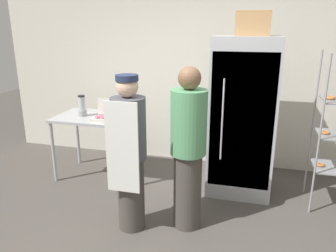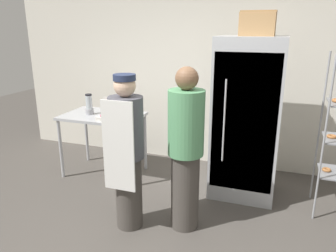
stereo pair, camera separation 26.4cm
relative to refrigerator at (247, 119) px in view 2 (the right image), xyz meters
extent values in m
plane|color=#4C4742|center=(-0.64, -1.45, -0.97)|extent=(14.00, 14.00, 0.00)
cube|color=silver|center=(-0.64, 0.89, 0.52)|extent=(6.40, 0.12, 2.98)
cube|color=#ADAFB5|center=(0.00, 0.01, 0.00)|extent=(0.77, 0.66, 1.93)
cube|color=#93959B|center=(0.00, -0.31, 0.02)|extent=(0.71, 0.02, 1.58)
cylinder|color=silver|center=(-0.21, -0.34, 0.05)|extent=(0.02, 0.02, 0.95)
cylinder|color=#93969B|center=(0.82, -0.36, -0.08)|extent=(0.02, 0.02, 1.78)
cylinder|color=#93969B|center=(0.82, 0.13, -0.08)|extent=(0.02, 0.02, 1.78)
torus|color=#AD6B38|center=(0.92, -0.11, -0.47)|extent=(0.10, 0.10, 0.03)
torus|color=#AD6B38|center=(0.92, -0.11, -0.07)|extent=(0.10, 0.10, 0.03)
cube|color=#ADAFB5|center=(-1.93, -0.07, -0.12)|extent=(1.07, 0.72, 0.04)
cylinder|color=#ADAFB5|center=(-2.43, -0.39, -0.55)|extent=(0.04, 0.04, 0.83)
cylinder|color=#ADAFB5|center=(-1.44, -0.39, -0.55)|extent=(0.04, 0.04, 0.83)
cylinder|color=#ADAFB5|center=(-2.43, 0.25, -0.55)|extent=(0.04, 0.04, 0.83)
cylinder|color=#ADAFB5|center=(-1.44, 0.25, -0.55)|extent=(0.04, 0.04, 0.83)
cube|color=silver|center=(-1.71, -0.26, -0.07)|extent=(0.30, 0.22, 0.05)
cube|color=silver|center=(-1.71, -0.15, 0.06)|extent=(0.29, 0.01, 0.22)
torus|color=#C66B84|center=(-1.78, -0.30, -0.03)|extent=(0.08, 0.08, 0.03)
torus|color=#C66B84|center=(-1.71, -0.30, -0.03)|extent=(0.08, 0.08, 0.03)
torus|color=#C66B84|center=(-1.63, -0.30, -0.03)|extent=(0.08, 0.08, 0.03)
torus|color=#C66B84|center=(-1.78, -0.22, -0.03)|extent=(0.08, 0.08, 0.03)
torus|color=#C66B84|center=(-1.71, -0.22, -0.03)|extent=(0.08, 0.08, 0.03)
torus|color=#C66B84|center=(-1.63, -0.22, -0.03)|extent=(0.08, 0.08, 0.03)
cylinder|color=#99999E|center=(-2.11, -0.10, -0.06)|extent=(0.11, 0.11, 0.08)
cylinder|color=#B2BCC1|center=(-2.11, -0.10, 0.07)|extent=(0.09, 0.09, 0.19)
cylinder|color=black|center=(-2.11, -0.10, 0.18)|extent=(0.09, 0.09, 0.02)
cube|color=#A87F51|center=(0.04, 0.02, 1.09)|extent=(0.38, 0.34, 0.25)
cube|color=#977249|center=(0.04, 0.02, 1.22)|extent=(0.38, 0.18, 0.02)
cylinder|color=#47423D|center=(-1.03, -1.13, -0.58)|extent=(0.28, 0.28, 0.78)
cylinder|color=#4C4C56|center=(-1.03, -1.13, 0.12)|extent=(0.34, 0.34, 0.62)
sphere|color=beige|center=(-1.03, -1.13, 0.53)|extent=(0.21, 0.21, 0.21)
cube|color=white|center=(-1.03, -1.31, -0.02)|extent=(0.32, 0.02, 0.89)
cylinder|color=#232D4C|center=(-1.03, -1.13, 0.61)|extent=(0.21, 0.21, 0.06)
cylinder|color=#47423D|center=(-0.48, -0.95, -0.56)|extent=(0.29, 0.29, 0.82)
cylinder|color=#569966|center=(-0.48, -0.95, 0.17)|extent=(0.36, 0.36, 0.65)
sphere|color=brown|center=(-0.48, -0.95, 0.61)|extent=(0.22, 0.22, 0.22)
camera|label=1|loc=(0.11, -3.95, 1.07)|focal=35.00mm
camera|label=2|loc=(0.36, -3.87, 1.07)|focal=35.00mm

